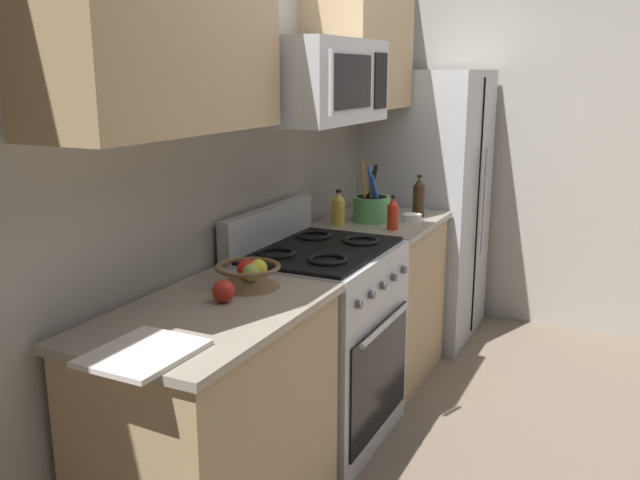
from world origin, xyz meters
TOP-DOWN VIEW (x-y plane):
  - ground_plane at (0.00, 0.00)m, footprint 16.00×16.00m
  - wall_back at (0.00, 1.02)m, footprint 8.00×0.10m
  - counter_left at (-0.87, 0.66)m, footprint 0.96×0.59m
  - range_oven at (-0.00, 0.66)m, footprint 0.76×0.63m
  - counter_right at (0.77, 0.66)m, footprint 0.76×0.59m
  - refrigerator at (1.57, 0.64)m, footprint 0.80×0.70m
  - wall_right at (2.07, 0.00)m, footprint 0.10×8.00m
  - microwave at (-0.00, 0.68)m, footprint 0.72×0.44m
  - upper_cabinets_left at (-0.87, 0.80)m, footprint 0.95×0.34m
  - upper_cabinets_right at (0.77, 0.80)m, footprint 0.75×0.34m
  - utensil_crock at (0.70, 0.69)m, footprint 0.20×0.20m
  - fruit_basket at (-0.58, 0.67)m, footprint 0.24×0.24m
  - apple_loose at (-0.77, 0.66)m, footprint 0.08×0.08m
  - cutting_board at (-1.26, 0.61)m, footprint 0.32×0.27m
  - bottle_soy at (0.95, 0.50)m, footprint 0.07×0.07m
  - bottle_oil at (0.55, 0.81)m, footprint 0.07×0.07m
  - bottle_hot_sauce at (0.56, 0.52)m, footprint 0.06×0.06m
  - prep_bowl at (0.80, 0.49)m, footprint 0.10×0.10m

SIDE VIEW (x-z plane):
  - ground_plane at x=0.00m, z-range 0.00..0.00m
  - counter_left at x=-0.87m, z-range 0.00..0.91m
  - counter_right at x=0.77m, z-range 0.00..0.91m
  - range_oven at x=0.00m, z-range -0.07..1.02m
  - refrigerator at x=1.57m, z-range 0.00..1.70m
  - cutting_board at x=-1.26m, z-range 0.91..0.93m
  - prep_bowl at x=0.80m, z-range 0.91..0.95m
  - apple_loose at x=-0.77m, z-range 0.91..0.99m
  - fruit_basket at x=-0.58m, z-range 0.91..1.01m
  - utensil_crock at x=0.70m, z-range 0.82..1.15m
  - bottle_hot_sauce at x=0.56m, z-range 0.90..1.08m
  - bottle_oil at x=0.55m, z-range 0.90..1.09m
  - bottle_soy at x=0.95m, z-range 0.90..1.13m
  - wall_back at x=0.00m, z-range 0.00..2.60m
  - wall_right at x=2.07m, z-range 0.00..2.60m
  - microwave at x=0.00m, z-range 1.48..1.83m
  - upper_cabinets_left at x=-0.87m, z-range 1.50..2.24m
  - upper_cabinets_right at x=0.77m, z-range 1.50..2.24m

